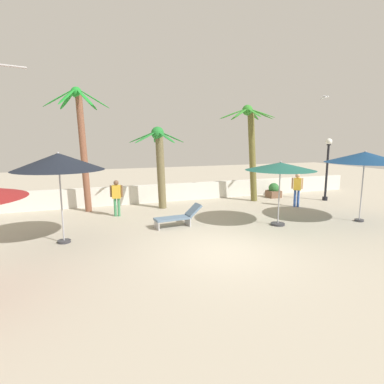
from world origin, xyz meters
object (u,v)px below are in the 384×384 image
object	(u,v)px
palm_tree_2	(160,158)
seagull_0	(324,97)
patio_umbrella_2	(365,157)
lounge_chair_0	(178,217)
guest_1	(117,195)
palm_tree_3	(81,136)
planter	(274,191)
lamp_post_1	(327,164)
patio_umbrella_3	(280,167)
patio_umbrella_0	(59,162)
guest_0	(297,187)
palm_tree_1	(251,141)

from	to	relation	value
palm_tree_2	seagull_0	distance (m)	8.65
patio_umbrella_2	lounge_chair_0	size ratio (longest dim) A/B	1.61
palm_tree_2	lounge_chair_0	distance (m)	4.05
seagull_0	guest_1	bearing A→B (deg)	173.31
patio_umbrella_2	palm_tree_3	size ratio (longest dim) A/B	0.54
planter	lamp_post_1	bearing A→B (deg)	-39.13
patio_umbrella_3	patio_umbrella_0	bearing A→B (deg)	175.26
patio_umbrella_2	seagull_0	xyz separation A→B (m)	(0.69, 3.24, 2.76)
guest_0	guest_1	world-z (taller)	guest_0
palm_tree_2	guest_1	distance (m)	2.85
guest_0	guest_1	bearing A→B (deg)	172.45
patio_umbrella_2	palm_tree_2	xyz separation A→B (m)	(-7.18, 5.35, -0.16)
palm_tree_1	lamp_post_1	distance (m)	4.48
patio_umbrella_2	guest_1	world-z (taller)	patio_umbrella_2
patio_umbrella_2	palm_tree_2	size ratio (longest dim) A/B	0.78
palm_tree_3	lounge_chair_0	xyz separation A→B (m)	(3.33, -3.99, -3.14)
patio_umbrella_0	patio_umbrella_3	bearing A→B (deg)	-4.74
seagull_0	planter	size ratio (longest dim) A/B	1.23
palm_tree_1	lounge_chair_0	bearing A→B (deg)	-146.40
patio_umbrella_2	palm_tree_2	world-z (taller)	palm_tree_2
lamp_post_1	lounge_chair_0	size ratio (longest dim) A/B	1.78
patio_umbrella_3	lounge_chair_0	xyz separation A→B (m)	(-3.80, 1.21, -1.94)
palm_tree_3	planter	size ratio (longest dim) A/B	6.71
palm_tree_2	lounge_chair_0	size ratio (longest dim) A/B	2.08
planter	patio_umbrella_0	bearing A→B (deg)	-158.32
patio_umbrella_3	patio_umbrella_2	bearing A→B (deg)	-11.06
patio_umbrella_3	lounge_chair_0	distance (m)	4.43
patio_umbrella_0	palm_tree_1	bearing A→B (deg)	23.09
patio_umbrella_0	guest_0	xyz separation A→B (m)	(10.91, 1.91, -1.66)
lamp_post_1	patio_umbrella_3	bearing A→B (deg)	-148.39
patio_umbrella_0	guest_0	world-z (taller)	patio_umbrella_0
lounge_chair_0	planter	distance (m)	8.18
patio_umbrella_2	lounge_chair_0	bearing A→B (deg)	165.48
guest_1	planter	size ratio (longest dim) A/B	1.91
palm_tree_3	guest_0	size ratio (longest dim) A/B	3.34
palm_tree_2	guest_1	xyz separation A→B (m)	(-2.22, -0.93, -1.53)
patio_umbrella_3	seagull_0	xyz separation A→B (m)	(4.24, 2.55, 3.10)
guest_0	lounge_chair_0	bearing A→B (deg)	-168.56
lounge_chair_0	guest_0	xyz separation A→B (m)	(6.72, 1.36, 0.65)
lounge_chair_0	guest_1	xyz separation A→B (m)	(-2.05, 2.52, 0.59)
lounge_chair_0	patio_umbrella_3	bearing A→B (deg)	-17.65
patio_umbrella_3	lounge_chair_0	size ratio (longest dim) A/B	1.42
palm_tree_3	guest_0	distance (m)	10.69
palm_tree_3	guest_0	xyz separation A→B (m)	(10.05, -2.63, -2.49)
guest_0	lamp_post_1	bearing A→B (deg)	17.72
palm_tree_1	lounge_chair_0	world-z (taller)	palm_tree_1
patio_umbrella_3	lamp_post_1	bearing A→B (deg)	31.61
lamp_post_1	planter	bearing A→B (deg)	140.87
patio_umbrella_0	lounge_chair_0	bearing A→B (deg)	7.43
palm_tree_3	lounge_chair_0	size ratio (longest dim) A/B	2.97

